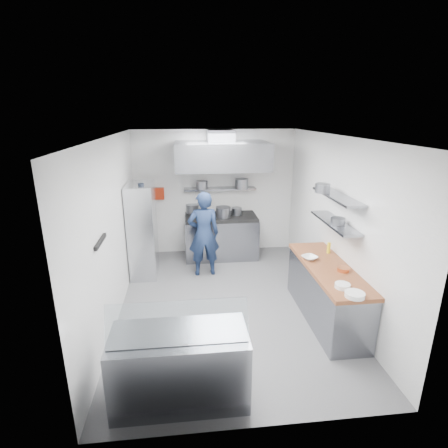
{
  "coord_description": "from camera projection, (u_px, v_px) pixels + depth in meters",
  "views": [
    {
      "loc": [
        -0.65,
        -5.27,
        3.14
      ],
      "look_at": [
        0.0,
        0.6,
        1.25
      ],
      "focal_mm": 28.0,
      "sensor_mm": 36.0,
      "label": 1
    }
  ],
  "objects": [
    {
      "name": "wall_shelf_upper",
      "position": [
        337.0,
        196.0,
        5.32
      ],
      "size": [
        0.3,
        1.3,
        0.04
      ],
      "primitive_type": "cube",
      "color": "gray",
      "rests_on": "wall_right"
    },
    {
      "name": "knife_strip",
      "position": [
        100.0,
        242.0,
        4.5
      ],
      "size": [
        0.04,
        0.55,
        0.05
      ],
      "primitive_type": "cube",
      "color": "black",
      "rests_on": "wall_left"
    },
    {
      "name": "wall_back",
      "position": [
        215.0,
        193.0,
        7.96
      ],
      "size": [
        3.6,
        2.8,
        0.02
      ],
      "primitive_type": "cube",
      "rotation": [
        1.57,
        0.0,
        0.0
      ],
      "color": "white",
      "rests_on": "floor"
    },
    {
      "name": "shelf_pot_b",
      "position": [
        242.0,
        184.0,
        7.64
      ],
      "size": [
        0.29,
        0.29,
        0.22
      ],
      "primitive_type": "cylinder",
      "color": "slate",
      "rests_on": "over_range_shelf"
    },
    {
      "name": "stock_pot_right",
      "position": [
        237.0,
        211.0,
        7.79
      ],
      "size": [
        0.23,
        0.23,
        0.16
      ],
      "primitive_type": "cylinder",
      "color": "slate",
      "rests_on": "cooktop"
    },
    {
      "name": "wall_shelf_lower",
      "position": [
        335.0,
        223.0,
        5.45
      ],
      "size": [
        0.3,
        1.3,
        0.04
      ],
      "primitive_type": "cube",
      "color": "gray",
      "rests_on": "wall_right"
    },
    {
      "name": "stock_pot_mid",
      "position": [
        223.0,
        212.0,
        7.55
      ],
      "size": [
        0.32,
        0.32,
        0.24
      ],
      "primitive_type": "cylinder",
      "color": "slate",
      "rests_on": "cooktop"
    },
    {
      "name": "stock_pot_left",
      "position": [
        193.0,
        209.0,
        7.93
      ],
      "size": [
        0.29,
        0.29,
        0.2
      ],
      "primitive_type": "cylinder",
      "color": "slate",
      "rests_on": "cooktop"
    },
    {
      "name": "floor",
      "position": [
        228.0,
        303.0,
        6.01
      ],
      "size": [
        5.0,
        5.0,
        0.0
      ],
      "primitive_type": "plane",
      "color": "#49494B",
      "rests_on": "ground"
    },
    {
      "name": "mixing_bowl",
      "position": [
        310.0,
        258.0,
        5.57
      ],
      "size": [
        0.3,
        0.3,
        0.06
      ],
      "primitive_type": "imported",
      "rotation": [
        0.0,
        0.0,
        0.41
      ],
      "color": "white",
      "rests_on": "prep_counter_top"
    },
    {
      "name": "shelf_pot_a",
      "position": [
        202.0,
        185.0,
        7.61
      ],
      "size": [
        0.25,
        0.25,
        0.18
      ],
      "primitive_type": "cylinder",
      "color": "slate",
      "rests_on": "over_range_shelf"
    },
    {
      "name": "prep_counter_base",
      "position": [
        326.0,
        294.0,
        5.47
      ],
      "size": [
        0.62,
        2.0,
        0.84
      ],
      "primitive_type": "cube",
      "color": "gray",
      "rests_on": "floor"
    },
    {
      "name": "squeeze_bottle",
      "position": [
        329.0,
        248.0,
        5.81
      ],
      "size": [
        0.06,
        0.06,
        0.18
      ],
      "primitive_type": "cylinder",
      "color": "yellow",
      "rests_on": "prep_counter_top"
    },
    {
      "name": "gas_range",
      "position": [
        221.0,
        238.0,
        7.88
      ],
      "size": [
        1.6,
        0.8,
        0.9
      ],
      "primitive_type": "cube",
      "color": "gray",
      "rests_on": "floor"
    },
    {
      "name": "shelf_pot_d",
      "position": [
        323.0,
        188.0,
        5.47
      ],
      "size": [
        0.23,
        0.23,
        0.14
      ],
      "primitive_type": "cylinder",
      "color": "slate",
      "rests_on": "wall_shelf_upper"
    },
    {
      "name": "shelf_pot_c",
      "position": [
        338.0,
        221.0,
        5.29
      ],
      "size": [
        0.21,
        0.21,
        0.1
      ],
      "primitive_type": "cylinder",
      "color": "slate",
      "rests_on": "wall_shelf_lower"
    },
    {
      "name": "plate_stack_b",
      "position": [
        342.0,
        286.0,
        4.66
      ],
      "size": [
        0.2,
        0.2,
        0.06
      ],
      "primitive_type": "cylinder",
      "color": "white",
      "rests_on": "prep_counter_top"
    },
    {
      "name": "ceiling",
      "position": [
        228.0,
        137.0,
        5.16
      ],
      "size": [
        5.0,
        5.0,
        0.0
      ],
      "primitive_type": "plane",
      "rotation": [
        3.14,
        0.0,
        0.0
      ],
      "color": "silver",
      "rests_on": "wall_back"
    },
    {
      "name": "hood_duct",
      "position": [
        221.0,
        136.0,
        7.25
      ],
      "size": [
        0.55,
        0.55,
        0.24
      ],
      "primitive_type": "cube",
      "color": "slate",
      "rests_on": "extractor_hood"
    },
    {
      "name": "red_firebox",
      "position": [
        159.0,
        194.0,
        7.76
      ],
      "size": [
        0.22,
        0.1,
        0.26
      ],
      "primitive_type": "cube",
      "color": "#A9250D",
      "rests_on": "wall_back"
    },
    {
      "name": "wire_rack",
      "position": [
        143.0,
        230.0,
        6.9
      ],
      "size": [
        0.5,
        0.9,
        1.85
      ],
      "primitive_type": "cube",
      "color": "silver",
      "rests_on": "floor"
    },
    {
      "name": "chef",
      "position": [
        204.0,
        234.0,
        6.88
      ],
      "size": [
        0.66,
        0.46,
        1.71
      ],
      "primitive_type": "imported",
      "rotation": [
        0.0,
        0.0,
        3.23
      ],
      "color": "#162544",
      "rests_on": "floor"
    },
    {
      "name": "display_case",
      "position": [
        180.0,
        366.0,
        3.91
      ],
      "size": [
        1.5,
        0.7,
        0.85
      ],
      "primitive_type": "cube",
      "color": "gray",
      "rests_on": "floor"
    },
    {
      "name": "wall_front",
      "position": [
        261.0,
        310.0,
        3.22
      ],
      "size": [
        3.6,
        2.8,
        0.02
      ],
      "primitive_type": "cube",
      "rotation": [
        -1.57,
        0.0,
        0.0
      ],
      "color": "white",
      "rests_on": "floor"
    },
    {
      "name": "plate_stack_a",
      "position": [
        355.0,
        295.0,
        4.44
      ],
      "size": [
        0.25,
        0.25,
        0.06
      ],
      "primitive_type": "cylinder",
      "color": "white",
      "rests_on": "prep_counter_top"
    },
    {
      "name": "prep_counter_top",
      "position": [
        329.0,
        268.0,
        5.34
      ],
      "size": [
        0.65,
        2.04,
        0.06
      ],
      "primitive_type": "cube",
      "color": "brown",
      "rests_on": "prep_counter_base"
    },
    {
      "name": "display_glass",
      "position": [
        178.0,
        323.0,
        3.6
      ],
      "size": [
        1.47,
        0.19,
        0.42
      ],
      "primitive_type": "cube",
      "rotation": [
        -0.38,
        0.0,
        0.0
      ],
      "color": "silver",
      "rests_on": "display_case"
    },
    {
      "name": "over_range_shelf",
      "position": [
        220.0,
        189.0,
        7.78
      ],
      "size": [
        1.6,
        0.3,
        0.04
      ],
      "primitive_type": "cube",
      "color": "gray",
      "rests_on": "wall_back"
    },
    {
      "name": "extractor_hood",
      "position": [
        222.0,
        156.0,
        7.15
      ],
      "size": [
        1.9,
        1.15,
        0.55
      ],
      "primitive_type": "cube",
      "color": "gray",
      "rests_on": "wall_back"
    },
    {
      "name": "rack_bin_b",
      "position": [
        141.0,
        213.0,
        6.72
      ],
      "size": [
        0.15,
        0.19,
        0.17
      ],
      "primitive_type": "cube",
      "color": "yellow",
      "rests_on": "wire_rack"
    },
    {
      "name": "rack_bin_a",
      "position": [
        142.0,
        241.0,
        6.66
      ],
      "size": [
        0.16,
        0.2,
        0.18
      ],
      "primitive_type": "cube",
      "color": "white",
      "rests_on": "wire_rack"
    },
    {
      "name": "cooktop",
      "position": [
        221.0,
        217.0,
        7.73
      ],
      "size": [
        1.57,
        0.78,
        0.06
      ],
      "primitive_type": "cube",
      "color": "black",
      "rests_on": "gas_range"
    },
    {
      "name": "rack_jar",
      "position": [
        141.0,
        188.0,
        6.49
      ],
      "size": [
        0.11,
        0.11,
        0.18
      ],
      "primitive_type": "cylinder",
      "color": "black",
      "rests_on": "wire_rack"
    },
    {
      "name": "wall_right",
      "position": [
        336.0,
        223.0,
        5.78
      ],
      "size": [
        2.8,
        5.0,
        0.02
      ],
      "primitive_type": "cube",
      "rotation": [
        1.57,
        0.0,
        -1.57
      ],
      "color": "white",
      "rests_on": "floor"
    },
    {
      "name": "copper_pan",
      "position": [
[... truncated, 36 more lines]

